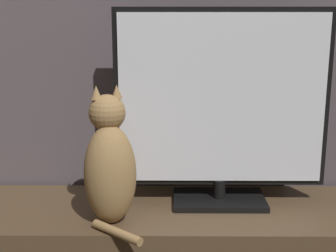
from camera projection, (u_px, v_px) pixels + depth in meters
The scene contains 2 objects.
tv at pixel (221, 108), 1.65m from camera, with size 0.76×0.20×0.70m.
cat at pixel (110, 166), 1.52m from camera, with size 0.22×0.28×0.46m.
Camera 1 is at (0.05, -0.61, 1.09)m, focal length 50.00 mm.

